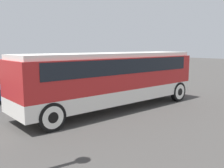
{
  "coord_description": "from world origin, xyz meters",
  "views": [
    {
      "loc": [
        -8.56,
        -9.88,
        3.3
      ],
      "look_at": [
        0.0,
        0.0,
        1.34
      ],
      "focal_mm": 40.0,
      "sensor_mm": 36.0,
      "label": 1
    }
  ],
  "objects": [
    {
      "name": "tour_bus",
      "position": [
        0.1,
        0.0,
        1.81
      ],
      "size": [
        10.55,
        2.68,
        2.98
      ],
      "color": "silver",
      "rests_on": "ground_plane"
    },
    {
      "name": "parked_car_mid",
      "position": [
        5.72,
        7.75,
        0.77
      ],
      "size": [
        4.73,
        1.93,
        1.55
      ],
      "color": "black",
      "rests_on": "ground_plane"
    },
    {
      "name": "parked_car_far",
      "position": [
        -2.55,
        8.27,
        0.68
      ],
      "size": [
        4.67,
        1.95,
        1.38
      ],
      "color": "#BCBCC1",
      "rests_on": "ground_plane"
    },
    {
      "name": "ground_plane",
      "position": [
        0.0,
        0.0,
        0.0
      ],
      "size": [
        120.0,
        120.0,
        0.0
      ],
      "primitive_type": "plane",
      "color": "#423F3D"
    }
  ]
}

